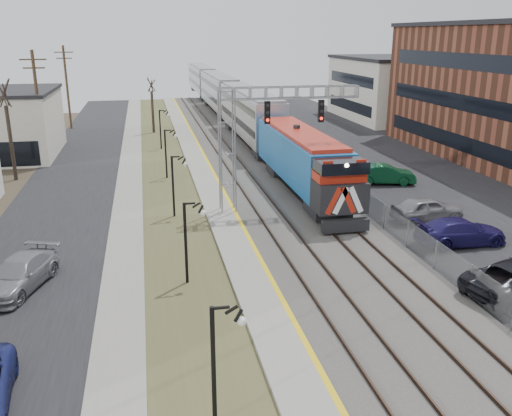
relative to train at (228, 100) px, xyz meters
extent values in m
cube|color=black|center=(-17.00, -31.79, -2.90)|extent=(7.00, 120.00, 0.04)
cube|color=gray|center=(-12.50, -31.79, -2.88)|extent=(2.00, 120.00, 0.08)
cube|color=#454B28|center=(-9.50, -31.79, -2.89)|extent=(4.00, 120.00, 0.06)
cube|color=gray|center=(-6.50, -31.79, -2.80)|extent=(2.00, 120.00, 0.24)
cube|color=#595651|center=(-1.50, -31.79, -2.82)|extent=(8.00, 120.00, 0.20)
cube|color=black|center=(10.50, -31.79, -2.90)|extent=(16.00, 120.00, 0.04)
cube|color=gold|center=(-5.62, -31.79, -2.67)|extent=(0.24, 120.00, 0.01)
cube|color=#2D2119|center=(-4.25, -31.79, -2.64)|extent=(0.08, 120.00, 0.15)
cube|color=#2D2119|center=(-2.75, -31.79, -2.64)|extent=(0.08, 120.00, 0.15)
cube|color=#2D2119|center=(-0.75, -31.79, -2.64)|extent=(0.08, 120.00, 0.15)
cube|color=#2D2119|center=(0.75, -31.79, -2.64)|extent=(0.08, 120.00, 0.15)
cube|color=#13569A|center=(0.00, -35.72, -0.44)|extent=(3.00, 17.00, 4.25)
cube|color=black|center=(0.00, -44.42, -2.22)|extent=(2.80, 0.50, 0.70)
cube|color=#A3A5AE|center=(0.00, -15.42, 0.09)|extent=(3.00, 22.00, 5.33)
cube|color=#A3A5AE|center=(0.00, 7.38, 0.09)|extent=(3.00, 22.00, 5.33)
cube|color=#A3A5AE|center=(0.00, 30.18, 0.09)|extent=(3.00, 22.00, 5.33)
cube|color=gray|center=(-6.00, -38.79, 1.08)|extent=(1.00, 1.00, 8.00)
cube|color=gray|center=(-2.00, -38.79, 4.83)|extent=(9.00, 0.80, 0.80)
cube|color=black|center=(-3.50, -39.24, 3.68)|extent=(0.35, 0.25, 1.40)
cube|color=black|center=(0.00, -39.24, 3.68)|extent=(0.35, 0.25, 1.40)
cylinder|color=black|center=(-9.50, -58.79, -0.92)|extent=(0.14, 0.14, 4.00)
cylinder|color=black|center=(-9.50, -48.79, -0.92)|extent=(0.14, 0.14, 4.00)
cylinder|color=black|center=(-9.50, -38.79, -0.92)|extent=(0.14, 0.14, 4.00)
cylinder|color=black|center=(-9.50, -28.79, -0.92)|extent=(0.14, 0.14, 4.00)
cylinder|color=black|center=(-9.50, -16.79, -0.92)|extent=(0.14, 0.14, 4.00)
cylinder|color=#4C3823|center=(-20.00, -21.79, 2.08)|extent=(0.28, 0.28, 10.00)
cylinder|color=#4C3823|center=(-20.00, -1.79, 2.08)|extent=(0.28, 0.28, 10.00)
cube|color=gray|center=(2.70, -31.79, -2.12)|extent=(0.04, 120.00, 1.60)
cube|color=beige|center=(24.50, -1.79, 1.08)|extent=(16.00, 18.00, 8.00)
cylinder|color=#382D23|center=(-21.50, -26.79, 0.06)|extent=(0.30, 0.30, 5.95)
cylinder|color=#382D23|center=(-10.00, -6.79, -0.47)|extent=(0.30, 0.30, 4.90)
imported|color=#1B164D|center=(5.83, -46.90, -2.18)|extent=(5.14, 2.11, 1.49)
imported|color=slate|center=(6.01, -42.83, -2.14)|extent=(4.72, 2.24, 1.56)
imported|color=#0D4123|center=(7.17, -34.03, -2.15)|extent=(4.89, 2.63, 1.53)
imported|color=gray|center=(-17.11, -47.86, -2.19)|extent=(3.54, 5.39, 1.45)
camera|label=1|loc=(-11.02, -72.26, 8.32)|focal=38.00mm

